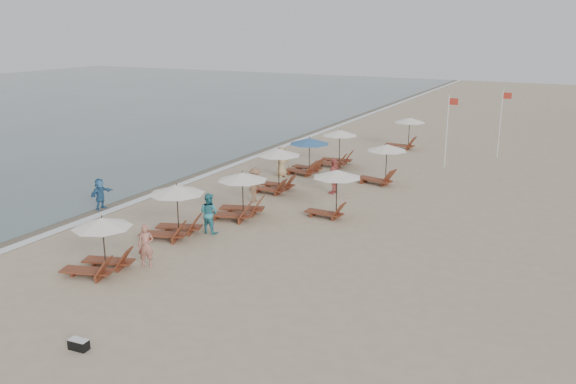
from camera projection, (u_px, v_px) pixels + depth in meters
The scene contains 21 objects.
ground at pixel (310, 263), 22.33m from camera, with size 160.00×160.00×0.00m, color tan.
wet_sand_band at pixel (194, 171), 36.40m from camera, with size 3.20×140.00×0.01m, color #6B5E4C.
foam_line at pixel (211, 173), 35.83m from camera, with size 0.50×140.00×0.02m, color white.
lounger_station_0 at pixel (99, 245), 21.16m from camera, with size 2.46×2.24×2.09m.
lounger_station_1 at pixel (174, 210), 24.79m from camera, with size 2.62×2.37×2.25m.
lounger_station_2 at pixel (238, 196), 27.31m from camera, with size 2.71×2.49×2.15m.
lounger_station_3 at pixel (275, 169), 31.55m from camera, with size 2.54×2.30×2.33m.
lounger_station_4 at pixel (306, 154), 35.42m from camera, with size 2.61×2.40×2.16m.
lounger_station_5 at pixel (336, 148), 37.50m from camera, with size 2.58×2.21×2.28m.
inland_station_0 at pixel (332, 186), 27.24m from camera, with size 2.53×2.24×2.22m.
inland_station_1 at pixel (381, 160), 33.06m from camera, with size 2.77×2.24×2.22m.
inland_station_2 at pixel (405, 130), 42.55m from camera, with size 2.75×2.24×2.22m.
beachgoer_near at pixel (146, 246), 21.80m from camera, with size 0.59×0.39×1.61m, color #B47261.
beachgoer_mid_a at pixel (209, 213), 25.35m from camera, with size 0.85×0.66×1.74m, color teal.
beachgoer_mid_b at pixel (255, 185), 29.80m from camera, with size 1.14×0.65×1.76m, color #886145.
beachgoer_far_a at pixel (334, 176), 31.28m from camera, with size 1.09×0.45×1.86m, color #BF534C.
beachgoer_far_b at pixel (282, 162), 34.83m from camera, with size 0.86×0.56×1.75m, color tan.
waterline_walker at pixel (100, 194), 28.64m from camera, with size 1.41×0.45×1.52m, color #326696.
duffel_bag at pixel (79, 344), 16.33m from camera, with size 0.57×0.31×0.31m.
flag_pole_near at pixel (448, 128), 36.69m from camera, with size 0.59×0.08×4.48m.
flag_pole_far at pixel (501, 120), 39.52m from camera, with size 0.60×0.08×4.50m.
Camera 1 is at (8.79, -18.87, 8.52)m, focal length 37.53 mm.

